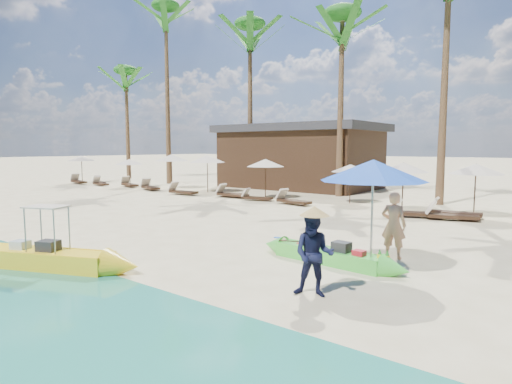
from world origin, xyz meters
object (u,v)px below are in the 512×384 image
Objects in this scene: tourist at (394,225)px; green_canoe at (328,255)px; blue_umbrella at (373,170)px; yellow_canoe at (41,258)px.

green_canoe is at bearing 47.30° from tourist.
tourist is 0.67× the size of blue_umbrella.
tourist is at bearing 20.87° from yellow_canoe.
tourist reaches higher than yellow_canoe.
yellow_canoe reaches higher than green_canoe.
yellow_canoe is at bearing -134.03° from green_canoe.
green_canoe is 6.73m from yellow_canoe.
green_canoe is 1.78× the size of blue_umbrella.
green_canoe is 2.65× the size of tourist.
blue_umbrella is (0.02, -1.45, 1.43)m from tourist.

